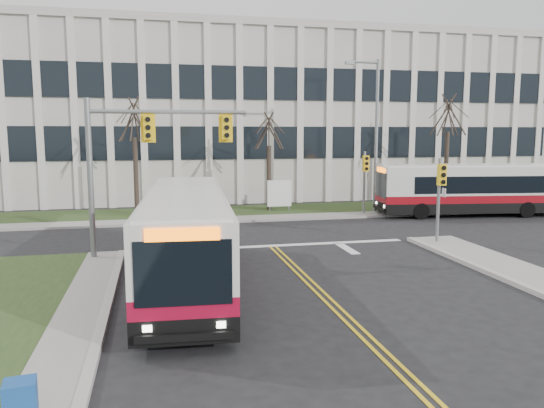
% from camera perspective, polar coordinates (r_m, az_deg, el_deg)
% --- Properties ---
extents(ground, '(120.00, 120.00, 0.00)m').
position_cam_1_polar(ground, '(15.52, 6.63, -10.82)').
color(ground, black).
rests_on(ground, ground).
extents(sidewalk_cross, '(44.00, 1.60, 0.14)m').
position_cam_1_polar(sidewalk_cross, '(31.10, 6.25, -1.28)').
color(sidewalk_cross, '#9E9B93').
rests_on(sidewalk_cross, ground).
extents(building_lawn, '(44.00, 5.00, 0.12)m').
position_cam_1_polar(building_lawn, '(33.73, 4.74, -0.57)').
color(building_lawn, '#2C411C').
rests_on(building_lawn, ground).
extents(office_building, '(40.00, 16.00, 12.00)m').
position_cam_1_polar(office_building, '(45.00, 0.28, 9.12)').
color(office_building, beige).
rests_on(office_building, ground).
extents(mast_arm_signal, '(6.11, 0.38, 6.20)m').
position_cam_1_polar(mast_arm_signal, '(21.08, -14.53, 5.68)').
color(mast_arm_signal, slate).
rests_on(mast_arm_signal, ground).
extents(signal_pole_near, '(0.34, 0.39, 3.80)m').
position_cam_1_polar(signal_pole_near, '(24.15, 17.63, 1.62)').
color(signal_pole_near, slate).
rests_on(signal_pole_near, ground).
extents(signal_pole_far, '(0.34, 0.39, 3.80)m').
position_cam_1_polar(signal_pole_far, '(31.77, 9.97, 3.26)').
color(signal_pole_far, slate).
rests_on(signal_pole_far, ground).
extents(streetlight, '(2.15, 0.25, 9.20)m').
position_cam_1_polar(streetlight, '(32.73, 10.90, 8.08)').
color(streetlight, slate).
rests_on(streetlight, ground).
extents(directory_sign, '(1.50, 0.12, 2.00)m').
position_cam_1_polar(directory_sign, '(32.46, 0.80, 1.10)').
color(directory_sign, slate).
rests_on(directory_sign, ground).
extents(tree_left, '(1.80, 1.80, 7.70)m').
position_cam_1_polar(tree_left, '(31.92, -14.61, 8.56)').
color(tree_left, '#42352B').
rests_on(tree_left, ground).
extents(tree_mid, '(1.80, 1.80, 6.82)m').
position_cam_1_polar(tree_mid, '(32.82, -0.33, 7.68)').
color(tree_mid, '#42352B').
rests_on(tree_mid, ground).
extents(tree_right, '(1.80, 1.80, 8.25)m').
position_cam_1_polar(tree_right, '(37.06, 18.43, 8.88)').
color(tree_right, '#42352B').
rests_on(tree_right, ground).
extents(bus_main, '(3.15, 11.36, 2.99)m').
position_cam_1_polar(bus_main, '(17.20, -9.24, -3.87)').
color(bus_main, silver).
rests_on(bus_main, ground).
extents(bus_cross, '(11.33, 3.82, 2.96)m').
position_cam_1_polar(bus_cross, '(33.53, 20.77, 1.35)').
color(bus_cross, silver).
rests_on(bus_cross, ground).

